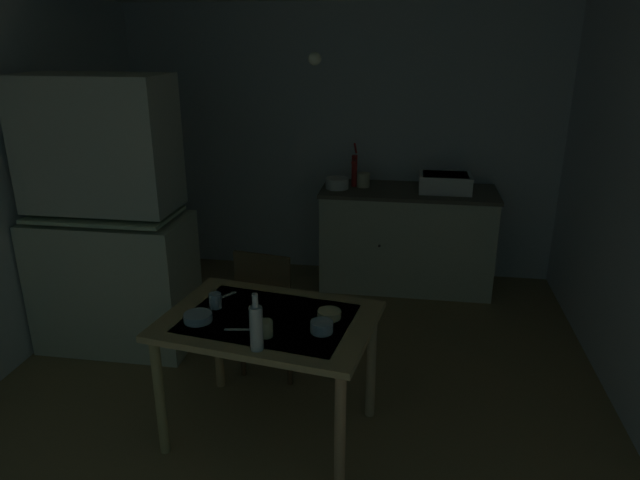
{
  "coord_description": "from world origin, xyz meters",
  "views": [
    {
      "loc": [
        0.64,
        -3.32,
        2.2
      ],
      "look_at": [
        0.11,
        0.12,
        0.94
      ],
      "focal_mm": 32.38,
      "sensor_mm": 36.0,
      "label": 1
    }
  ],
  "objects_px": {
    "mug_tall": "(215,301)",
    "chair_far_side": "(271,307)",
    "sink_basin": "(445,182)",
    "hand_pump": "(354,168)",
    "dining_table": "(269,334)",
    "mixing_bowl_counter": "(337,183)",
    "glass_bottle": "(256,327)",
    "serving_bowl_wide": "(198,317)",
    "hutch_cabinet": "(109,227)"
  },
  "relations": [
    {
      "from": "dining_table",
      "to": "chair_far_side",
      "type": "height_order",
      "value": "chair_far_side"
    },
    {
      "from": "dining_table",
      "to": "mug_tall",
      "type": "bearing_deg",
      "value": 166.91
    },
    {
      "from": "sink_basin",
      "to": "dining_table",
      "type": "distance_m",
      "value": 2.48
    },
    {
      "from": "hand_pump",
      "to": "dining_table",
      "type": "relative_size",
      "value": 0.32
    },
    {
      "from": "sink_basin",
      "to": "mug_tall",
      "type": "height_order",
      "value": "sink_basin"
    },
    {
      "from": "hand_pump",
      "to": "serving_bowl_wide",
      "type": "distance_m",
      "value": 2.47
    },
    {
      "from": "mug_tall",
      "to": "chair_far_side",
      "type": "bearing_deg",
      "value": 72.32
    },
    {
      "from": "mixing_bowl_counter",
      "to": "serving_bowl_wide",
      "type": "bearing_deg",
      "value": -101.31
    },
    {
      "from": "sink_basin",
      "to": "chair_far_side",
      "type": "xyz_separation_m",
      "value": [
        -1.17,
        -1.61,
        -0.5
      ]
    },
    {
      "from": "hutch_cabinet",
      "to": "glass_bottle",
      "type": "relative_size",
      "value": 6.57
    },
    {
      "from": "dining_table",
      "to": "serving_bowl_wide",
      "type": "xyz_separation_m",
      "value": [
        -0.36,
        -0.09,
        0.12
      ]
    },
    {
      "from": "sink_basin",
      "to": "serving_bowl_wide",
      "type": "relative_size",
      "value": 2.89
    },
    {
      "from": "hand_pump",
      "to": "glass_bottle",
      "type": "xyz_separation_m",
      "value": [
        -0.21,
        -2.61,
        -0.21
      ]
    },
    {
      "from": "chair_far_side",
      "to": "glass_bottle",
      "type": "distance_m",
      "value": 1.04
    },
    {
      "from": "mixing_bowl_counter",
      "to": "dining_table",
      "type": "relative_size",
      "value": 0.16
    },
    {
      "from": "hutch_cabinet",
      "to": "sink_basin",
      "type": "xyz_separation_m",
      "value": [
        2.38,
        1.39,
        0.07
      ]
    },
    {
      "from": "mug_tall",
      "to": "glass_bottle",
      "type": "height_order",
      "value": "glass_bottle"
    },
    {
      "from": "chair_far_side",
      "to": "mug_tall",
      "type": "distance_m",
      "value": 0.65
    },
    {
      "from": "sink_basin",
      "to": "serving_bowl_wide",
      "type": "height_order",
      "value": "sink_basin"
    },
    {
      "from": "hand_pump",
      "to": "serving_bowl_wide",
      "type": "bearing_deg",
      "value": -104.09
    },
    {
      "from": "dining_table",
      "to": "mixing_bowl_counter",
      "type": "bearing_deg",
      "value": 87.58
    },
    {
      "from": "hutch_cabinet",
      "to": "chair_far_side",
      "type": "bearing_deg",
      "value": -10.39
    },
    {
      "from": "sink_basin",
      "to": "chair_far_side",
      "type": "bearing_deg",
      "value": -125.99
    },
    {
      "from": "hutch_cabinet",
      "to": "chair_far_side",
      "type": "xyz_separation_m",
      "value": [
        1.21,
        -0.22,
        -0.43
      ]
    },
    {
      "from": "serving_bowl_wide",
      "to": "mixing_bowl_counter",
      "type": "bearing_deg",
      "value": 78.69
    },
    {
      "from": "hand_pump",
      "to": "mug_tall",
      "type": "bearing_deg",
      "value": -104.1
    },
    {
      "from": "chair_far_side",
      "to": "serving_bowl_wide",
      "type": "xyz_separation_m",
      "value": [
        -0.22,
        -0.72,
        0.28
      ]
    },
    {
      "from": "dining_table",
      "to": "mug_tall",
      "type": "height_order",
      "value": "mug_tall"
    },
    {
      "from": "chair_far_side",
      "to": "mug_tall",
      "type": "xyz_separation_m",
      "value": [
        -0.18,
        -0.55,
        0.3
      ]
    },
    {
      "from": "hutch_cabinet",
      "to": "mug_tall",
      "type": "relative_size",
      "value": 22.46
    },
    {
      "from": "mixing_bowl_counter",
      "to": "serving_bowl_wide",
      "type": "distance_m",
      "value": 2.33
    },
    {
      "from": "sink_basin",
      "to": "dining_table",
      "type": "bearing_deg",
      "value": -114.58
    },
    {
      "from": "glass_bottle",
      "to": "serving_bowl_wide",
      "type": "bearing_deg",
      "value": 148.6
    },
    {
      "from": "hand_pump",
      "to": "mug_tall",
      "type": "height_order",
      "value": "hand_pump"
    },
    {
      "from": "chair_far_side",
      "to": "glass_bottle",
      "type": "relative_size",
      "value": 3.06
    },
    {
      "from": "mixing_bowl_counter",
      "to": "glass_bottle",
      "type": "relative_size",
      "value": 0.68
    },
    {
      "from": "dining_table",
      "to": "glass_bottle",
      "type": "bearing_deg",
      "value": -85.87
    },
    {
      "from": "dining_table",
      "to": "sink_basin",
      "type": "bearing_deg",
      "value": 65.42
    },
    {
      "from": "hand_pump",
      "to": "mixing_bowl_counter",
      "type": "bearing_deg",
      "value": -145.83
    },
    {
      "from": "glass_bottle",
      "to": "hutch_cabinet",
      "type": "bearing_deg",
      "value": 139.49
    },
    {
      "from": "serving_bowl_wide",
      "to": "hutch_cabinet",
      "type": "bearing_deg",
      "value": 136.48
    },
    {
      "from": "hand_pump",
      "to": "mixing_bowl_counter",
      "type": "relative_size",
      "value": 1.93
    },
    {
      "from": "hutch_cabinet",
      "to": "mug_tall",
      "type": "bearing_deg",
      "value": -36.85
    },
    {
      "from": "chair_far_side",
      "to": "dining_table",
      "type": "bearing_deg",
      "value": -76.93
    },
    {
      "from": "sink_basin",
      "to": "mug_tall",
      "type": "relative_size",
      "value": 5.07
    },
    {
      "from": "hutch_cabinet",
      "to": "serving_bowl_wide",
      "type": "xyz_separation_m",
      "value": [
        0.99,
        -0.94,
        -0.15
      ]
    },
    {
      "from": "mixing_bowl_counter",
      "to": "dining_table",
      "type": "bearing_deg",
      "value": -92.42
    },
    {
      "from": "chair_far_side",
      "to": "glass_bottle",
      "type": "xyz_separation_m",
      "value": [
        0.17,
        -0.96,
        0.38
      ]
    },
    {
      "from": "mixing_bowl_counter",
      "to": "chair_far_side",
      "type": "height_order",
      "value": "mixing_bowl_counter"
    },
    {
      "from": "serving_bowl_wide",
      "to": "mug_tall",
      "type": "bearing_deg",
      "value": 76.01
    }
  ]
}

